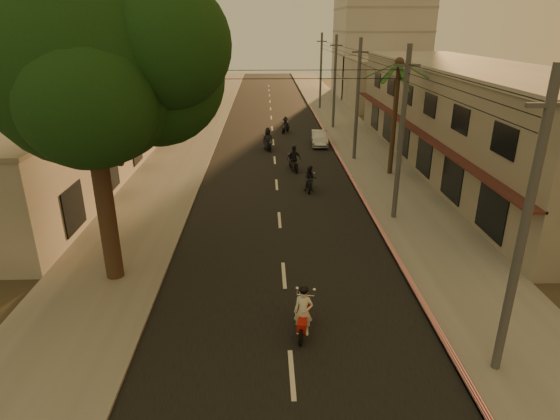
% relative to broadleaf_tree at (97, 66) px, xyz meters
% --- Properties ---
extents(ground, '(160.00, 160.00, 0.00)m').
position_rel_broadleaf_tree_xyz_m(ground, '(6.61, -2.14, -8.48)').
color(ground, '#383023').
rests_on(ground, ground).
extents(road, '(10.00, 140.00, 0.02)m').
position_rel_broadleaf_tree_xyz_m(road, '(6.61, 17.86, -8.47)').
color(road, black).
rests_on(road, ground).
extents(sidewalk_right, '(5.00, 140.00, 0.12)m').
position_rel_broadleaf_tree_xyz_m(sidewalk_right, '(14.11, 17.86, -8.42)').
color(sidewalk_right, slate).
rests_on(sidewalk_right, ground).
extents(sidewalk_left, '(5.00, 140.00, 0.12)m').
position_rel_broadleaf_tree_xyz_m(sidewalk_left, '(-0.89, 17.86, -8.42)').
color(sidewalk_left, slate).
rests_on(sidewalk_left, ground).
extents(curb_stripe, '(0.20, 60.00, 0.20)m').
position_rel_broadleaf_tree_xyz_m(curb_stripe, '(11.71, 12.86, -8.38)').
color(curb_stripe, '#B11218').
rests_on(curb_stripe, ground).
extents(shophouse_row, '(8.80, 34.20, 7.30)m').
position_rel_broadleaf_tree_xyz_m(shophouse_row, '(20.57, 15.86, -4.83)').
color(shophouse_row, gray).
rests_on(shophouse_row, ground).
extents(left_building, '(8.20, 24.20, 5.20)m').
position_rel_broadleaf_tree_xyz_m(left_building, '(-7.37, 11.86, -5.88)').
color(left_building, '#A39E93').
rests_on(left_building, ground).
extents(broadleaf_tree, '(9.60, 8.70, 12.10)m').
position_rel_broadleaf_tree_xyz_m(broadleaf_tree, '(0.00, 0.00, 0.00)').
color(broadleaf_tree, black).
rests_on(broadleaf_tree, ground).
extents(palm_tree, '(5.00, 5.00, 8.20)m').
position_rel_broadleaf_tree_xyz_m(palm_tree, '(14.61, 13.86, -1.33)').
color(palm_tree, black).
rests_on(palm_tree, ground).
extents(utility_poles, '(1.20, 48.26, 9.00)m').
position_rel_broadleaf_tree_xyz_m(utility_poles, '(12.81, 17.86, -1.94)').
color(utility_poles, '#38383A').
rests_on(utility_poles, ground).
extents(filler_right, '(8.00, 14.00, 6.00)m').
position_rel_broadleaf_tree_xyz_m(filler_right, '(20.61, 42.86, -5.48)').
color(filler_right, '#A39E93').
rests_on(filler_right, ground).
extents(filler_left_near, '(8.00, 14.00, 4.40)m').
position_rel_broadleaf_tree_xyz_m(filler_left_near, '(-7.39, 31.86, -6.28)').
color(filler_left_near, '#A39E93').
rests_on(filler_left_near, ground).
extents(filler_left_far, '(8.00, 14.00, 7.00)m').
position_rel_broadleaf_tree_xyz_m(filler_left_far, '(-7.39, 49.86, -4.98)').
color(filler_left_far, '#A39E93').
rests_on(filler_left_far, ground).
extents(scooter_red, '(0.88, 1.90, 1.88)m').
position_rel_broadleaf_tree_xyz_m(scooter_red, '(7.11, -4.12, -7.64)').
color(scooter_red, black).
rests_on(scooter_red, ground).
extents(scooter_mid_a, '(0.99, 1.75, 1.72)m').
position_rel_broadleaf_tree_xyz_m(scooter_mid_a, '(8.69, 10.57, -7.69)').
color(scooter_mid_a, black).
rests_on(scooter_mid_a, ground).
extents(scooter_mid_b, '(1.25, 1.91, 1.91)m').
position_rel_broadleaf_tree_xyz_m(scooter_mid_b, '(7.92, 14.98, -7.61)').
color(scooter_mid_b, black).
rests_on(scooter_mid_b, ground).
extents(scooter_far_a, '(1.14, 1.94, 1.94)m').
position_rel_broadleaf_tree_xyz_m(scooter_far_a, '(6.10, 21.04, -7.60)').
color(scooter_far_a, black).
rests_on(scooter_far_a, ground).
extents(scooter_far_b, '(1.40, 1.52, 1.60)m').
position_rel_broadleaf_tree_xyz_m(scooter_far_b, '(7.88, 27.85, -7.74)').
color(scooter_far_b, black).
rests_on(scooter_far_b, ground).
extents(parked_car, '(1.73, 3.93, 1.25)m').
position_rel_broadleaf_tree_xyz_m(parked_car, '(10.63, 22.66, -7.85)').
color(parked_car, '#A4A7AC').
rests_on(parked_car, ground).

